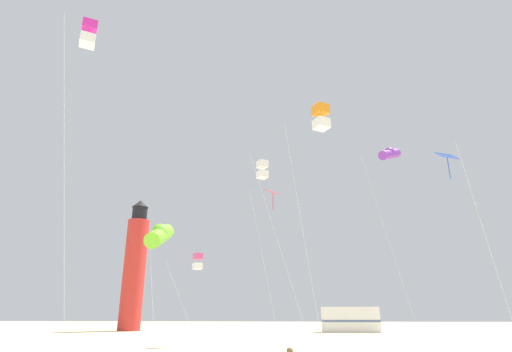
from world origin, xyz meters
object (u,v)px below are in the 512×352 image
at_px(kite_diamond_blue, 450,163).
at_px(kite_tube_violet, 390,154).
at_px(kite_box_rainbow, 198,261).
at_px(kite_box_magenta, 88,34).
at_px(kite_box_white, 262,170).
at_px(lighthouse_distant, 135,267).
at_px(rv_van_white, 350,320).
at_px(kite_tube_lime, 160,235).
at_px(kite_diamond_scarlet, 272,198).
at_px(kite_box_orange, 321,118).

bearing_deg(kite_diamond_blue, kite_tube_violet, 90.78).
bearing_deg(kite_box_rainbow, kite_box_magenta, -96.71).
relative_size(kite_box_white, lighthouse_distant, 0.68).
distance_m(kite_box_rainbow, rv_van_white, 25.42).
height_order(kite_tube_lime, kite_box_rainbow, kite_box_rainbow).
height_order(kite_box_rainbow, lighthouse_distant, lighthouse_distant).
bearing_deg(kite_box_rainbow, kite_diamond_blue, -34.66).
bearing_deg(kite_diamond_blue, kite_box_white, 152.40).
relative_size(kite_tube_violet, kite_box_white, 1.25).
relative_size(kite_tube_lime, lighthouse_distant, 0.37).
height_order(kite_diamond_blue, kite_box_white, kite_box_white).
relative_size(kite_tube_lime, kite_box_magenta, 0.44).
height_order(kite_tube_violet, kite_diamond_scarlet, kite_tube_violet).
relative_size(kite_tube_violet, lighthouse_distant, 0.85).
distance_m(kite_diamond_blue, kite_diamond_scarlet, 10.39).
xyz_separation_m(kite_tube_lime, kite_box_magenta, (-2.62, -3.63, 7.95)).
xyz_separation_m(kite_box_white, lighthouse_distant, (-18.27, 28.03, -2.98)).
xyz_separation_m(kite_diamond_scarlet, kite_box_white, (-0.60, -0.36, 1.75)).
distance_m(kite_tube_violet, rv_van_white, 24.58).
distance_m(kite_tube_violet, kite_box_orange, 14.24).
xyz_separation_m(kite_tube_lime, kite_diamond_blue, (13.72, 1.80, 3.71)).
bearing_deg(kite_box_rainbow, kite_diamond_scarlet, -40.02).
xyz_separation_m(kite_diamond_blue, kite_box_rainbow, (-14.52, 10.04, -3.46)).
height_order(kite_tube_violet, rv_van_white, kite_tube_violet).
bearing_deg(rv_van_white, kite_box_white, -110.53).
bearing_deg(kite_tube_violet, kite_box_orange, -117.08).
bearing_deg(kite_tube_violet, kite_box_magenta, -137.14).
relative_size(kite_box_magenta, kite_diamond_scarlet, 1.45).
bearing_deg(kite_diamond_scarlet, kite_tube_violet, 25.97).
bearing_deg(kite_tube_lime, kite_box_white, 58.11).
distance_m(kite_tube_lime, kite_diamond_scarlet, 9.33).
relative_size(kite_diamond_blue, kite_box_magenta, 0.70).
height_order(kite_diamond_blue, kite_diamond_scarlet, kite_diamond_blue).
bearing_deg(rv_van_white, kite_diamond_blue, -90.53).
xyz_separation_m(kite_box_orange, rv_van_white, (5.70, 33.75, -9.08)).
xyz_separation_m(kite_tube_lime, lighthouse_distant, (-14.06, 34.80, 2.39)).
relative_size(kite_diamond_scarlet, kite_box_white, 0.85).
relative_size(kite_tube_violet, kite_box_magenta, 1.02).
relative_size(kite_diamond_blue, kite_box_orange, 0.88).
bearing_deg(kite_diamond_scarlet, kite_box_orange, -73.15).
distance_m(kite_diamond_blue, kite_box_orange, 7.15).
bearing_deg(rv_van_white, kite_box_rainbow, -125.24).
bearing_deg(rv_van_white, kite_box_magenta, -115.10).
bearing_deg(kite_box_rainbow, kite_tube_violet, -1.71).
bearing_deg(kite_box_magenta, kite_box_rainbow, 83.29).
height_order(kite_tube_violet, kite_diamond_blue, kite_tube_violet).
bearing_deg(rv_van_white, kite_diamond_scarlet, -109.57).
xyz_separation_m(kite_diamond_blue, lighthouse_distant, (-27.78, 33.00, -1.32)).
height_order(kite_box_magenta, rv_van_white, kite_box_magenta).
xyz_separation_m(kite_tube_violet, kite_diamond_blue, (0.13, -9.61, -4.36)).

